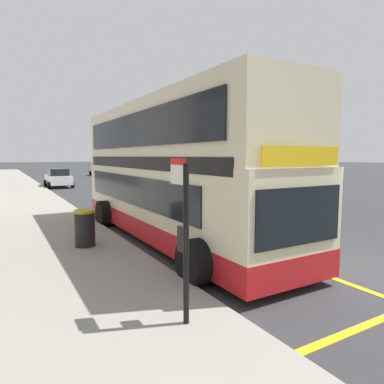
% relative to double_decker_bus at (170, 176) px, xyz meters
% --- Properties ---
extents(ground_plane, '(260.00, 260.00, 0.00)m').
position_rel_double_decker_bus_xyz_m(ground_plane, '(2.46, 26.29, -2.06)').
color(ground_plane, '#333335').
extents(pavement_near, '(6.00, 76.00, 0.14)m').
position_rel_double_decker_bus_xyz_m(pavement_near, '(-4.54, 26.29, -1.99)').
color(pavement_near, gray).
rests_on(pavement_near, ground).
extents(double_decker_bus, '(3.20, 11.02, 4.40)m').
position_rel_double_decker_bus_xyz_m(double_decker_bus, '(0.00, 0.00, 0.00)').
color(double_decker_bus, beige).
rests_on(double_decker_bus, ground).
extents(bus_bay_markings, '(3.12, 13.66, 0.01)m').
position_rel_double_decker_bus_xyz_m(bus_bay_markings, '(0.02, -0.04, -2.06)').
color(bus_bay_markings, gold).
rests_on(bus_bay_markings, ground).
extents(bus_stop_sign, '(0.09, 0.51, 2.55)m').
position_rel_double_decker_bus_xyz_m(bus_stop_sign, '(-2.44, -5.42, -0.41)').
color(bus_stop_sign, black).
rests_on(bus_stop_sign, pavement_near).
extents(parked_car_white_far, '(2.09, 4.20, 1.62)m').
position_rel_double_decker_bus_xyz_m(parked_car_white_far, '(-0.35, 21.39, -1.26)').
color(parked_car_white_far, silver).
rests_on(parked_car_white_far, ground).
extents(parked_car_silver_across, '(2.09, 4.20, 1.62)m').
position_rel_double_decker_bus_xyz_m(parked_car_silver_across, '(7.36, 37.34, -1.26)').
color(parked_car_silver_across, '#B2B5BA').
rests_on(parked_car_silver_across, ground).
extents(litter_bin, '(0.59, 0.59, 1.05)m').
position_rel_double_decker_bus_xyz_m(litter_bin, '(-2.79, -0.12, -1.40)').
color(litter_bin, black).
rests_on(litter_bin, pavement_near).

